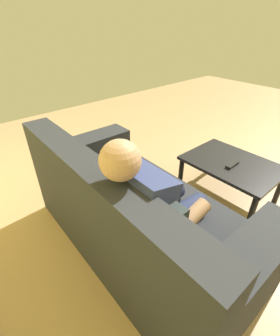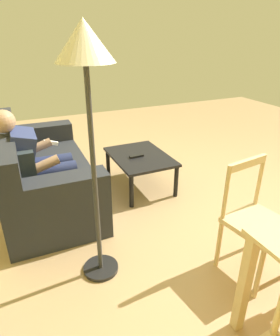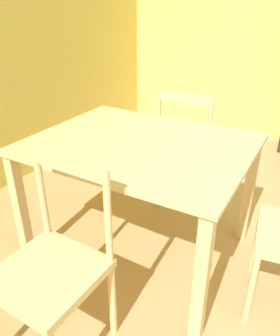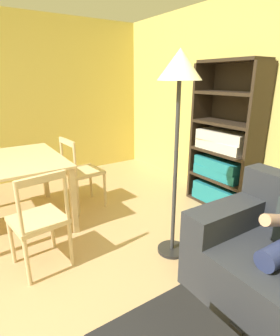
{
  "view_description": "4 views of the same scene",
  "coord_description": "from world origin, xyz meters",
  "px_view_note": "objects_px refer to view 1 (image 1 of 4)",
  "views": [
    {
      "loc": [
        -0.2,
        2.47,
        1.61
      ],
      "look_at": [
        0.83,
        1.58,
        0.73
      ],
      "focal_mm": 25.49,
      "sensor_mm": 36.0,
      "label": 1
    },
    {
      "loc": [
        -2.25,
        1.84,
        1.76
      ],
      "look_at": [
        0.69,
        0.51,
        0.25
      ],
      "focal_mm": 31.52,
      "sensor_mm": 36.0,
      "label": 2
    },
    {
      "loc": [
        -1.02,
        -1.23,
        1.48
      ],
      "look_at": [
        -1.88,
        0.28,
        0.6
      ],
      "focal_mm": 35.2,
      "sensor_mm": 36.0,
      "label": 3
    },
    {
      "loc": [
        1.25,
        -0.13,
        1.61
      ],
      "look_at": [
        -0.53,
        1.05,
        0.9
      ],
      "focal_mm": 28.94,
      "sensor_mm": 36.0,
      "label": 4
    }
  ],
  "objects_px": {
    "couch": "(134,216)",
    "coffee_table": "(232,167)",
    "tv_remote": "(232,165)",
    "person_lounging": "(153,207)"
  },
  "relations": [
    {
      "from": "person_lounging",
      "to": "coffee_table",
      "type": "height_order",
      "value": "person_lounging"
    },
    {
      "from": "coffee_table",
      "to": "person_lounging",
      "type": "bearing_deg",
      "value": 94.64
    },
    {
      "from": "person_lounging",
      "to": "coffee_table",
      "type": "relative_size",
      "value": 1.3
    },
    {
      "from": "coffee_table",
      "to": "tv_remote",
      "type": "bearing_deg",
      "value": 115.03
    },
    {
      "from": "couch",
      "to": "tv_remote",
      "type": "height_order",
      "value": "couch"
    },
    {
      "from": "coffee_table",
      "to": "tv_remote",
      "type": "xyz_separation_m",
      "value": [
        -0.03,
        0.06,
        0.07
      ]
    },
    {
      "from": "couch",
      "to": "coffee_table",
      "type": "height_order",
      "value": "couch"
    },
    {
      "from": "couch",
      "to": "coffee_table",
      "type": "distance_m",
      "value": 1.14
    },
    {
      "from": "tv_remote",
      "to": "person_lounging",
      "type": "bearing_deg",
      "value": 91.97
    },
    {
      "from": "coffee_table",
      "to": "tv_remote",
      "type": "relative_size",
      "value": 5.08
    }
  ]
}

